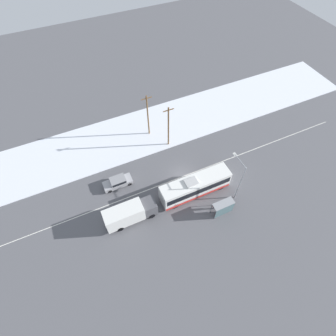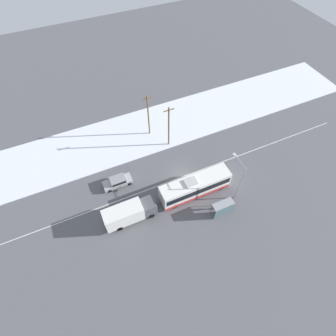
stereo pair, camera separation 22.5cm
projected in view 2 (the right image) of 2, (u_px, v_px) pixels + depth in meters
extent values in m
plane|color=#56565B|center=(183.00, 177.00, 41.76)|extent=(120.00, 120.00, 0.00)
cube|color=silver|center=(155.00, 128.00, 48.18)|extent=(80.00, 11.17, 0.12)
cube|color=silver|center=(183.00, 177.00, 41.76)|extent=(60.00, 0.12, 0.00)
cube|color=white|center=(195.00, 186.00, 38.62)|extent=(10.73, 2.55, 2.95)
cube|color=black|center=(195.00, 185.00, 38.33)|extent=(10.30, 2.57, 1.12)
cube|color=red|center=(194.00, 191.00, 39.59)|extent=(10.62, 2.57, 0.53)
cube|color=#B2B2B2|center=(191.00, 182.00, 37.14)|extent=(1.80, 1.40, 0.24)
cylinder|color=black|center=(221.00, 187.00, 39.97)|extent=(1.00, 0.28, 1.00)
cylinder|color=black|center=(213.00, 176.00, 41.20)|extent=(1.00, 0.28, 1.00)
cylinder|color=black|center=(175.00, 206.00, 38.10)|extent=(1.00, 0.28, 1.00)
cylinder|color=black|center=(169.00, 193.00, 39.33)|extent=(1.00, 0.28, 1.00)
cube|color=silver|center=(124.00, 215.00, 35.76)|extent=(5.40, 2.30, 2.70)
cube|color=#4C4C51|center=(148.00, 206.00, 36.88)|extent=(1.90, 2.18, 2.11)
cube|color=black|center=(154.00, 202.00, 36.76)|extent=(0.06, 1.95, 0.93)
cylinder|color=black|center=(152.00, 216.00, 37.21)|extent=(0.90, 0.26, 0.90)
cylinder|color=black|center=(146.00, 204.00, 38.32)|extent=(0.90, 0.26, 0.90)
cylinder|color=black|center=(120.00, 228.00, 36.07)|extent=(0.90, 0.26, 0.90)
cylinder|color=black|center=(115.00, 216.00, 37.17)|extent=(0.90, 0.26, 0.90)
cube|color=#9E9EA3|center=(118.00, 182.00, 40.45)|extent=(4.48, 1.80, 0.66)
cube|color=gray|center=(118.00, 180.00, 39.97)|extent=(2.33, 1.66, 0.60)
cube|color=black|center=(118.00, 180.00, 39.97)|extent=(2.14, 1.69, 0.48)
cylinder|color=black|center=(110.00, 191.00, 39.84)|extent=(0.64, 0.22, 0.64)
cylinder|color=black|center=(107.00, 183.00, 40.70)|extent=(0.64, 0.22, 0.64)
cylinder|color=black|center=(130.00, 183.00, 40.61)|extent=(0.64, 0.22, 0.64)
cylinder|color=black|center=(126.00, 176.00, 41.47)|extent=(0.64, 0.22, 0.64)
cylinder|color=#23232D|center=(213.00, 208.00, 38.02)|extent=(0.11, 0.11, 0.75)
cylinder|color=#23232D|center=(214.00, 207.00, 38.08)|extent=(0.11, 0.11, 0.75)
cube|color=maroon|center=(214.00, 205.00, 37.50)|extent=(0.39, 0.21, 0.62)
sphere|color=tan|center=(215.00, 204.00, 37.14)|extent=(0.26, 0.26, 0.26)
cylinder|color=maroon|center=(213.00, 206.00, 37.46)|extent=(0.10, 0.10, 0.59)
cylinder|color=maroon|center=(216.00, 205.00, 37.58)|extent=(0.10, 0.10, 0.59)
cube|color=gray|center=(223.00, 204.00, 36.15)|extent=(3.08, 1.20, 0.06)
cube|color=slate|center=(224.00, 211.00, 36.78)|extent=(2.96, 0.04, 2.16)
cylinder|color=#474C51|center=(211.00, 209.00, 37.06)|extent=(0.08, 0.08, 2.34)
cylinder|color=#474C51|center=(229.00, 201.00, 37.78)|extent=(0.08, 0.08, 2.34)
cylinder|color=#474C51|center=(215.00, 215.00, 36.45)|extent=(0.08, 0.08, 2.34)
cylinder|color=#474C51|center=(233.00, 207.00, 37.18)|extent=(0.08, 0.08, 2.34)
cylinder|color=#9EA3A8|center=(240.00, 184.00, 36.47)|extent=(0.14, 0.14, 7.47)
cylinder|color=#9EA3A8|center=(240.00, 162.00, 34.29)|extent=(0.10, 2.60, 0.10)
cube|color=silver|center=(235.00, 155.00, 35.05)|extent=(0.36, 0.60, 0.16)
cylinder|color=brown|center=(169.00, 127.00, 42.52)|extent=(0.24, 0.24, 8.27)
cube|color=brown|center=(169.00, 110.00, 39.59)|extent=(1.80, 0.12, 0.12)
cylinder|color=brown|center=(148.00, 116.00, 44.03)|extent=(0.24, 0.24, 8.38)
cube|color=brown|center=(147.00, 98.00, 41.06)|extent=(1.80, 0.12, 0.12)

